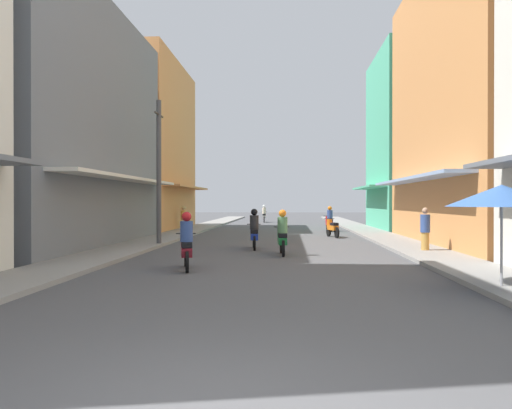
% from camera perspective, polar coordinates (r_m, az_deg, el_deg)
% --- Properties ---
extents(ground_plane, '(120.02, 120.02, 0.00)m').
position_cam_1_polar(ground_plane, '(27.58, 2.35, -3.53)').
color(ground_plane, '#4C4C4F').
extents(sidewalk_left, '(1.98, 62.55, 0.12)m').
position_cam_1_polar(sidewalk_left, '(28.23, -8.86, -3.32)').
color(sidewalk_left, gray).
rests_on(sidewalk_left, ground).
extents(sidewalk_right, '(1.98, 62.55, 0.12)m').
position_cam_1_polar(sidewalk_right, '(27.99, 13.65, -3.36)').
color(sidewalk_right, gray).
rests_on(sidewalk_right, ground).
extents(building_left_mid, '(7.05, 13.48, 9.99)m').
position_cam_1_polar(building_left_mid, '(22.75, -22.98, 8.24)').
color(building_left_mid, slate).
rests_on(building_left_mid, ground).
extents(building_left_far, '(7.05, 10.67, 11.00)m').
position_cam_1_polar(building_left_far, '(34.27, -13.58, 6.41)').
color(building_left_far, '#D88C4C').
rests_on(building_left_far, ground).
extents(building_right_mid, '(7.05, 13.38, 12.15)m').
position_cam_1_polar(building_right_mid, '(23.81, 25.83, 10.50)').
color(building_right_mid, '#D88C4C').
rests_on(building_right_mid, ground).
extents(building_right_far, '(7.05, 8.62, 11.60)m').
position_cam_1_polar(building_right_far, '(34.92, 18.42, 6.78)').
color(building_right_far, '#4CB28C').
rests_on(building_right_far, ground).
extents(motorbike_green, '(0.55, 1.81, 1.58)m').
position_cam_1_polar(motorbike_green, '(17.32, 3.01, -3.47)').
color(motorbike_green, black).
rests_on(motorbike_green, ground).
extents(motorbike_blue, '(0.55, 1.81, 1.58)m').
position_cam_1_polar(motorbike_blue, '(19.43, -0.22, -3.06)').
color(motorbike_blue, black).
rests_on(motorbike_blue, ground).
extents(motorbike_orange, '(0.67, 1.77, 0.96)m').
position_cam_1_polar(motorbike_orange, '(26.27, 8.70, -2.62)').
color(motorbike_orange, black).
rests_on(motorbike_orange, ground).
extents(motorbike_maroon, '(0.65, 1.78, 1.58)m').
position_cam_1_polar(motorbike_maroon, '(13.70, -7.95, -4.47)').
color(motorbike_maroon, black).
rests_on(motorbike_maroon, ground).
extents(motorbike_white, '(0.55, 1.81, 1.58)m').
position_cam_1_polar(motorbike_white, '(44.89, 0.93, -1.15)').
color(motorbike_white, black).
rests_on(motorbike_white, ground).
extents(motorbike_red, '(0.55, 1.81, 1.58)m').
position_cam_1_polar(motorbike_red, '(31.55, 8.37, -1.77)').
color(motorbike_red, black).
rests_on(motorbike_red, ground).
extents(pedestrian_midway, '(0.34, 0.34, 1.64)m').
position_cam_1_polar(pedestrian_midway, '(18.85, 18.75, -2.83)').
color(pedestrian_midway, '#BF8C3F').
rests_on(pedestrian_midway, ground).
extents(pedestrian_far, '(0.44, 0.44, 1.61)m').
position_cam_1_polar(pedestrian_far, '(32.02, -8.30, -1.37)').
color(pedestrian_far, beige).
rests_on(pedestrian_far, ground).
extents(vendor_umbrella, '(2.21, 2.21, 2.20)m').
position_cam_1_polar(vendor_umbrella, '(11.39, 26.24, 0.90)').
color(vendor_umbrella, '#99999E').
rests_on(vendor_umbrella, ground).
extents(utility_pole, '(0.20, 1.20, 6.08)m').
position_cam_1_polar(utility_pole, '(21.22, -11.03, 3.73)').
color(utility_pole, '#4C4C4F').
rests_on(utility_pole, ground).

